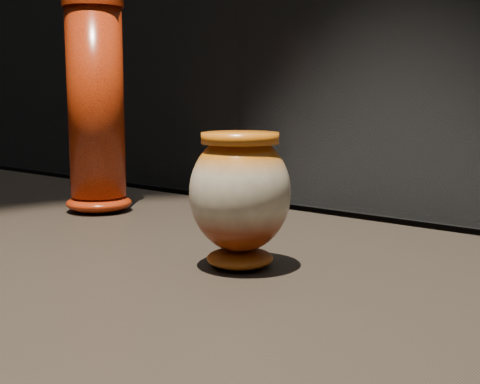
% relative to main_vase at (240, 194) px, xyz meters
% --- Properties ---
extents(main_vase, '(0.13, 0.13, 0.16)m').
position_rel_main_vase_xyz_m(main_vase, '(0.00, 0.00, 0.00)').
color(main_vase, maroon).
rests_on(main_vase, display_plinth).
extents(tall_vase, '(0.14, 0.14, 0.36)m').
position_rel_main_vase_xyz_m(tall_vase, '(-0.43, 0.13, 0.09)').
color(tall_vase, '#C2350C').
rests_on(tall_vase, display_plinth).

